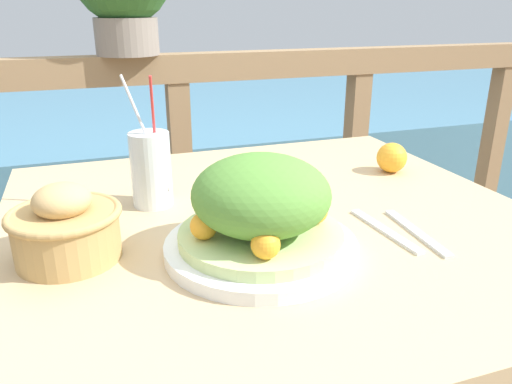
% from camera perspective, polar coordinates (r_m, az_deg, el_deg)
% --- Properties ---
extents(patio_table, '(0.94, 0.90, 0.76)m').
position_cam_1_polar(patio_table, '(0.94, 1.86, -8.98)').
color(patio_table, tan).
rests_on(patio_table, ground_plane).
extents(railing_fence, '(2.80, 0.08, 0.97)m').
position_cam_1_polar(railing_fence, '(1.73, -8.68, 5.62)').
color(railing_fence, '#937551').
rests_on(railing_fence, ground_plane).
extents(sea_backdrop, '(12.00, 4.00, 0.50)m').
position_cam_1_polar(sea_backdrop, '(4.25, -14.85, 8.28)').
color(sea_backdrop, teal).
rests_on(sea_backdrop, ground_plane).
extents(salad_plate, '(0.29, 0.29, 0.15)m').
position_cam_1_polar(salad_plate, '(0.74, 0.57, -2.39)').
color(salad_plate, white).
rests_on(salad_plate, patio_table).
extents(drink_glass, '(0.08, 0.08, 0.24)m').
position_cam_1_polar(drink_glass, '(0.94, -11.91, 2.59)').
color(drink_glass, silver).
rests_on(drink_glass, patio_table).
extents(bread_basket, '(0.16, 0.16, 0.12)m').
position_cam_1_polar(bread_basket, '(0.78, -20.90, -3.80)').
color(bread_basket, tan).
rests_on(bread_basket, patio_table).
extents(fork, '(0.03, 0.18, 0.00)m').
position_cam_1_polar(fork, '(0.86, 14.52, -4.27)').
color(fork, silver).
rests_on(fork, patio_table).
extents(knife, '(0.03, 0.18, 0.00)m').
position_cam_1_polar(knife, '(0.87, 17.87, -4.40)').
color(knife, silver).
rests_on(knife, patio_table).
extents(orange_near_basket, '(0.07, 0.07, 0.07)m').
position_cam_1_polar(orange_near_basket, '(1.15, 15.25, 3.81)').
color(orange_near_basket, '#F9A328').
rests_on(orange_near_basket, patio_table).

